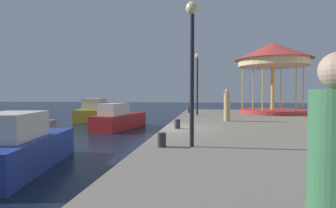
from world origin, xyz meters
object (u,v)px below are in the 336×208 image
motorboat_yellow (96,112)px  person_mid_promenade (227,106)px  lamp_post_mid_promenade (197,73)px  motorboat_red (119,119)px  bollard_south (189,110)px  bollard_north (177,124)px  person_far_corner (335,197)px  motorboat_blue (16,148)px  motorboat_grey (7,128)px  lamp_post_near_edge (192,47)px  bollard_center (162,140)px  carousel (273,61)px

motorboat_yellow → person_mid_promenade: size_ratio=2.52×
motorboat_yellow → lamp_post_mid_promenade: bearing=-17.7°
person_mid_promenade → motorboat_red: bearing=164.2°
bollard_south → bollard_north: (0.13, -9.75, 0.00)m
motorboat_yellow → person_far_corner: 22.20m
motorboat_blue → lamp_post_mid_promenade: (5.06, 11.49, 3.08)m
motorboat_grey → bollard_north: size_ratio=13.57×
lamp_post_mid_promenade → person_far_corner: (1.48, -16.94, -2.12)m
motorboat_grey → motorboat_yellow: 9.14m
lamp_post_near_edge → person_mid_promenade: bearing=78.4°
motorboat_yellow → lamp_post_mid_promenade: size_ratio=1.03×
lamp_post_mid_promenade → bollard_center: lamp_post_mid_promenade is taller
motorboat_yellow → motorboat_red: bearing=-52.3°
bollard_north → bollard_center: (-0.01, -4.00, 0.00)m
motorboat_yellow → bollard_center: (8.10, -14.20, 0.28)m
motorboat_red → motorboat_blue: 9.54m
motorboat_red → person_far_corner: bearing=-66.5°
lamp_post_near_edge → motorboat_red: bearing=119.5°
bollard_south → person_far_corner: bearing=-83.5°
lamp_post_near_edge → bollard_center: size_ratio=10.12×
motorboat_yellow → motorboat_blue: (3.63, -14.26, -0.06)m
person_mid_promenade → bollard_center: bearing=-107.3°
carousel → person_mid_promenade: (-3.86, -6.37, -3.16)m
bollard_center → carousel: bearing=66.0°
motorboat_yellow → person_far_corner: person_far_corner is taller
person_mid_promenade → lamp_post_near_edge: bearing=-101.6°
bollard_north → motorboat_yellow: bearing=128.5°
motorboat_blue → bollard_center: motorboat_blue is taller
bollard_center → person_mid_promenade: size_ratio=0.23×
carousel → bollard_south: bearing=-178.5°
motorboat_red → motorboat_blue: motorboat_blue is taller
bollard_north → motorboat_grey: bearing=173.0°
motorboat_yellow → bollard_south: motorboat_yellow is taller
lamp_post_near_edge → person_far_corner: bearing=-77.7°
lamp_post_mid_promenade → person_mid_promenade: (1.76, -3.88, -2.12)m
motorboat_grey → motorboat_red: size_ratio=1.09×
motorboat_yellow → bollard_north: 13.03m
lamp_post_mid_promenade → motorboat_yellow: bearing=162.3°
bollard_north → person_far_corner: size_ratio=0.23×
motorboat_red → bollard_center: size_ratio=12.42×
lamp_post_mid_promenade → bollard_center: bearing=-93.0°
lamp_post_mid_promenade → bollard_north: (-0.58, -7.42, -2.74)m
motorboat_yellow → bollard_north: size_ratio=11.10×
carousel → person_far_corner: 20.12m
bollard_south → person_far_corner: size_ratio=0.23×
motorboat_yellow → motorboat_blue: 14.71m
motorboat_blue → lamp_post_near_edge: bearing=2.2°
lamp_post_near_edge → bollard_north: size_ratio=10.12×
carousel → bollard_north: carousel is taller
motorboat_blue → motorboat_yellow: bearing=104.3°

